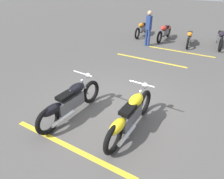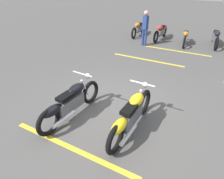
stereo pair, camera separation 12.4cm
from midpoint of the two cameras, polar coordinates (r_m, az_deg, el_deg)
ground_plane at (r=5.48m, az=0.81°, el=-5.76°), size 60.00×60.00×0.00m
motorcycle_bright_foreground at (r=4.53m, az=6.00°, el=-7.48°), size 2.23×0.62×1.04m
motorcycle_dark_foreground at (r=5.05m, az=-11.38°, el=-3.51°), size 2.23×0.62×1.04m
motorcycle_row_left at (r=11.79m, az=29.00°, el=12.91°), size 2.18×0.43×0.82m
motorcycle_row_center at (r=11.41m, az=21.67°, el=13.79°), size 1.94×0.37×0.73m
motorcycle_row_right at (r=11.99m, az=15.26°, el=15.79°), size 2.20×0.30×0.83m
motorcycle_row_far_right at (r=12.59m, az=9.09°, el=17.01°), size 2.11×0.27×0.79m
bystander_near_row at (r=10.54m, az=10.83°, el=17.32°), size 0.26×0.29×1.73m
parking_stripe_near at (r=4.52m, az=-11.30°, el=-15.91°), size 0.17×3.20×0.01m
parking_stripe_mid at (r=8.86m, az=11.20°, el=8.28°), size 0.17×3.20×0.01m
parking_stripe_far at (r=10.31m, az=19.23°, el=10.31°), size 0.17×3.20×0.01m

